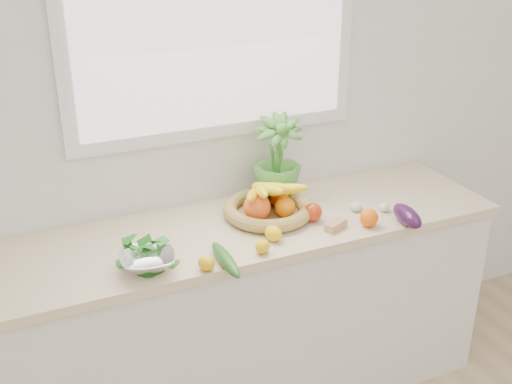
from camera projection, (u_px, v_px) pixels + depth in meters
name	position (u px, v px, depth m)	size (l,w,h in m)	color
back_wall	(215.00, 103.00, 2.76)	(4.50, 0.02, 2.70)	white
counter_cabinet	(244.00, 317.00, 2.89)	(2.20, 0.58, 0.86)	silver
countertop	(243.00, 229.00, 2.71)	(2.24, 0.62, 0.04)	beige
window_frame	(214.00, 8.00, 2.59)	(1.30, 0.03, 1.10)	white
window_pane	(215.00, 9.00, 2.57)	(1.18, 0.01, 0.98)	white
orange_loose	(369.00, 218.00, 2.67)	(0.08, 0.08, 0.08)	#F76107
lemon_a	(206.00, 263.00, 2.35)	(0.06, 0.07, 0.06)	#F8B00D
lemon_b	(262.00, 246.00, 2.47)	(0.06, 0.07, 0.06)	#F1B20D
lemon_c	(273.00, 233.00, 2.56)	(0.06, 0.08, 0.06)	yellow
apple	(313.00, 212.00, 2.72)	(0.08, 0.08, 0.08)	red
ginger	(336.00, 225.00, 2.66)	(0.11, 0.04, 0.03)	tan
garlic_a	(356.00, 207.00, 2.81)	(0.05, 0.05, 0.04)	beige
garlic_b	(303.00, 203.00, 2.83)	(0.06, 0.06, 0.05)	white
garlic_c	(384.00, 207.00, 2.81)	(0.05, 0.05, 0.04)	white
eggplant	(407.00, 216.00, 2.69)	(0.08, 0.20, 0.08)	#300E35
cucumber	(226.00, 260.00, 2.38)	(0.05, 0.27, 0.05)	#21581A
radish	(229.00, 261.00, 2.39)	(0.03, 0.03, 0.03)	red
potted_herb	(277.00, 158.00, 2.83)	(0.21, 0.21, 0.38)	#468831
fruit_basket	(267.00, 205.00, 2.75)	(0.42, 0.42, 0.19)	tan
colander_with_spinach	(148.00, 256.00, 2.35)	(0.23, 0.23, 0.11)	white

